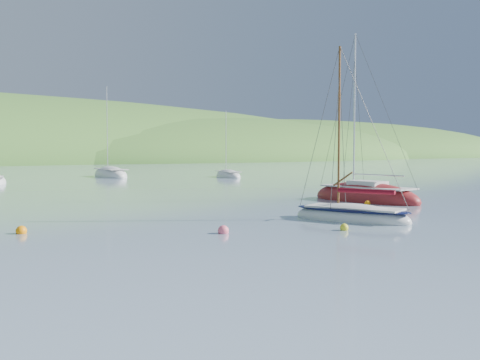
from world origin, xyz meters
TOP-DOWN VIEW (x-y plane):
  - ground at (0.00, 0.00)m, footprint 700.00×700.00m
  - daysailer_white at (4.79, 2.09)m, footprint 4.31×6.87m
  - sloop_red at (13.70, 8.88)m, footprint 3.64×9.21m
  - distant_sloop_b at (12.43, 53.70)m, footprint 4.09×9.89m
  - distant_sloop_d at (25.20, 43.24)m, footprint 4.16×7.41m
  - mooring_buoys at (-0.82, 4.58)m, footprint 22.50×8.20m

SIDE VIEW (x-z plane):
  - ground at x=0.00m, z-range 0.00..0.00m
  - mooring_buoys at x=-0.82m, z-range -0.13..0.37m
  - distant_sloop_d at x=25.20m, z-range -4.83..5.18m
  - distant_sloop_b at x=12.43m, z-range -6.68..7.12m
  - daysailer_white at x=4.79m, z-range -4.74..5.19m
  - sloop_red at x=13.70m, z-range -6.45..6.93m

